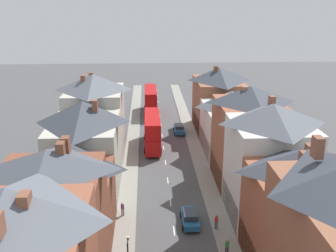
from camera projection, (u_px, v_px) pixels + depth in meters
name	position (u px, v px, depth m)	size (l,w,h in m)	color
pavement_left	(131.00, 158.00, 59.65)	(2.20, 104.00, 0.14)	gray
pavement_right	(198.00, 156.00, 60.18)	(2.20, 104.00, 0.14)	gray
centre_line_dashes	(166.00, 162.00, 58.04)	(0.14, 97.80, 0.01)	silver
terrace_row_left	(66.00, 193.00, 36.14)	(8.00, 56.05, 13.60)	#ADB2B7
terrace_row_right	(265.00, 162.00, 42.95)	(8.00, 67.65, 14.30)	brown
double_decker_bus_lead	(151.00, 100.00, 81.96)	(2.74, 10.80, 5.30)	#B70F0F
double_decker_bus_mid_street	(152.00, 131.00, 63.25)	(2.74, 10.80, 5.30)	#B70F0F
car_near_silver	(190.00, 217.00, 41.95)	(1.90, 4.22, 1.57)	#236093
car_parked_left_a	(179.00, 129.00, 70.48)	(1.90, 4.43, 1.63)	#236093
pedestrian_mid_right	(227.00, 246.00, 36.66)	(0.36, 0.22, 1.61)	#23232D
pedestrian_far_left	(216.00, 221.00, 40.81)	(0.36, 0.22, 1.61)	#3D4256
pedestrian_far_right	(123.00, 208.00, 43.32)	(0.36, 0.22, 1.61)	brown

